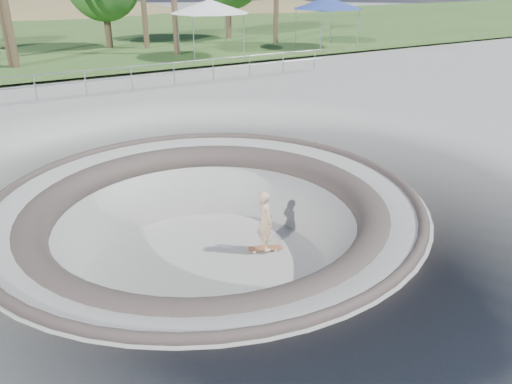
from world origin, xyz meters
TOP-DOWN VIEW (x-y plane):
  - ground at (0.00, 0.00)m, footprint 180.00×180.00m
  - skate_bowl at (0.00, 0.00)m, footprint 14.00×14.00m
  - grass_strip at (0.00, 34.00)m, footprint 180.00×36.00m
  - distant_hills at (3.78, 57.17)m, footprint 103.20×45.00m
  - safety_railing at (0.00, 12.00)m, footprint 25.00×0.06m
  - skateboard at (1.63, -0.05)m, footprint 0.92×0.57m
  - skater at (1.63, -0.05)m, footprint 0.46×0.64m
  - canopy_white at (8.75, 18.00)m, footprint 6.41×6.41m
  - canopy_blue at (17.36, 18.00)m, footprint 6.34×6.34m

SIDE VIEW (x-z plane):
  - distant_hills at x=3.78m, z-range -21.32..7.28m
  - skate_bowl at x=0.00m, z-range -3.88..0.22m
  - skateboard at x=1.63m, z-range -1.87..-1.78m
  - skater at x=1.63m, z-range -1.81..-0.15m
  - ground at x=0.00m, z-range 0.00..0.00m
  - grass_strip at x=0.00m, z-range 0.16..0.28m
  - safety_railing at x=0.00m, z-range 0.18..1.20m
  - canopy_blue at x=17.36m, z-range 1.49..4.69m
  - canopy_white at x=8.75m, z-range 1.51..4.76m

